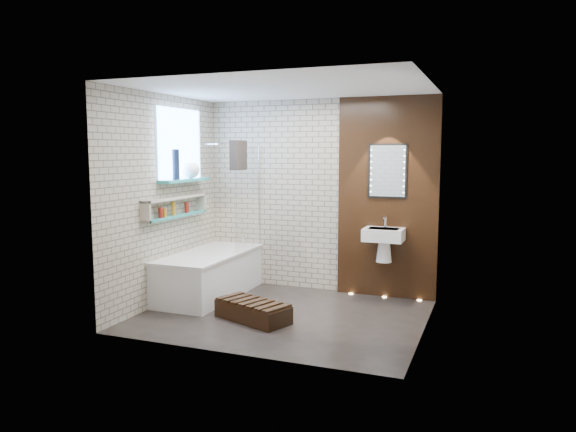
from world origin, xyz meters
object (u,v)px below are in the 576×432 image
at_px(bath_screen, 248,198).
at_px(bathtub, 210,274).
at_px(led_mirror, 388,171).
at_px(walnut_step, 253,312).
at_px(washbasin, 384,239).

bearing_deg(bath_screen, bathtub, -128.90).
height_order(led_mirror, walnut_step, led_mirror).
height_order(bathtub, washbasin, washbasin).
height_order(bath_screen, walnut_step, bath_screen).
bearing_deg(walnut_step, bath_screen, 117.44).
xyz_separation_m(bathtub, walnut_step, (0.97, -0.75, -0.19)).
height_order(bath_screen, washbasin, bath_screen).
relative_size(led_mirror, walnut_step, 0.80).
distance_m(bath_screen, walnut_step, 1.79).
bearing_deg(bath_screen, led_mirror, 10.66).
bearing_deg(led_mirror, washbasin, -90.00).
height_order(bathtub, walnut_step, bathtub).
distance_m(bath_screen, washbasin, 1.89).
distance_m(led_mirror, walnut_step, 2.49).
bearing_deg(led_mirror, walnut_step, -128.11).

